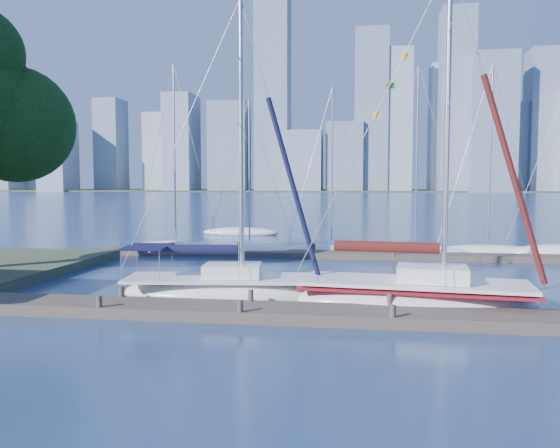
# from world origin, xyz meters

# --- Properties ---
(ground) EXTENTS (700.00, 700.00, 0.00)m
(ground) POSITION_xyz_m (0.00, 0.00, 0.00)
(ground) COLOR navy
(ground) RESTS_ON ground
(near_dock) EXTENTS (26.00, 2.00, 0.40)m
(near_dock) POSITION_xyz_m (0.00, 0.00, 0.20)
(near_dock) COLOR #433A31
(near_dock) RESTS_ON ground
(far_dock) EXTENTS (30.00, 1.80, 0.36)m
(far_dock) POSITION_xyz_m (2.00, 16.00, 0.18)
(far_dock) COLOR #433A31
(far_dock) RESTS_ON ground
(far_shore) EXTENTS (800.00, 100.00, 1.50)m
(far_shore) POSITION_xyz_m (0.00, 320.00, 0.00)
(far_shore) COLOR #38472D
(far_shore) RESTS_ON ground
(sailboat_navy) EXTENTS (8.23, 3.47, 12.41)m
(sailboat_navy) POSITION_xyz_m (-1.66, 2.63, 0.99)
(sailboat_navy) COLOR white
(sailboat_navy) RESTS_ON ground
(sailboat_maroon) EXTENTS (9.19, 3.82, 13.18)m
(sailboat_maroon) POSITION_xyz_m (6.00, 2.21, 0.98)
(sailboat_maroon) COLOR white
(sailboat_maroon) RESTS_ON ground
(bg_boat_0) EXTENTS (7.28, 4.42, 13.05)m
(bg_boat_0) POSITION_xyz_m (-8.56, 17.42, 0.27)
(bg_boat_0) COLOR white
(bg_boat_0) RESTS_ON ground
(bg_boat_1) EXTENTS (5.72, 2.01, 10.52)m
(bg_boat_1) POSITION_xyz_m (-3.25, 16.75, 0.23)
(bg_boat_1) COLOR white
(bg_boat_1) RESTS_ON ground
(bg_boat_2) EXTENTS (6.42, 4.24, 11.33)m
(bg_boat_2) POSITION_xyz_m (2.10, 17.91, 0.23)
(bg_boat_2) COLOR white
(bg_boat_2) RESTS_ON ground
(bg_boat_3) EXTENTS (7.20, 4.66, 12.49)m
(bg_boat_3) POSITION_xyz_m (7.57, 17.88, 0.24)
(bg_boat_3) COLOR white
(bg_boat_3) RESTS_ON ground
(bg_boat_4) EXTENTS (7.40, 4.17, 12.72)m
(bg_boat_4) POSITION_xyz_m (12.32, 18.78, 0.24)
(bg_boat_4) COLOR white
(bg_boat_4) RESTS_ON ground
(bg_boat_6) EXTENTS (7.26, 4.29, 11.08)m
(bg_boat_6) POSITION_xyz_m (-6.88, 30.33, 0.23)
(bg_boat_6) COLOR white
(bg_boat_6) RESTS_ON ground
(skyline) EXTENTS (501.59, 51.31, 111.14)m
(skyline) POSITION_xyz_m (19.71, 290.46, 33.63)
(skyline) COLOR gray
(skyline) RESTS_ON ground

